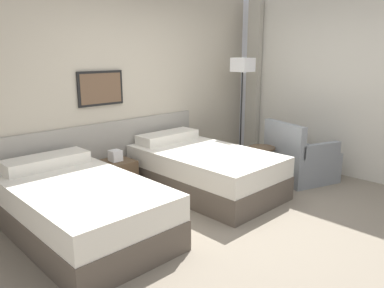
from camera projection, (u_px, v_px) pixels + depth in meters
name	position (u px, v px, depth m)	size (l,w,h in m)	color
ground_plane	(245.00, 223.00, 4.05)	(16.00, 16.00, 0.00)	slate
wall_headboard	(129.00, 90.00, 5.14)	(10.00, 0.10, 2.70)	#B7AD99
wall_window	(362.00, 86.00, 5.26)	(0.21, 4.51, 2.70)	white
bed_near_door	(80.00, 208.00, 3.74)	(1.15, 1.96, 0.68)	brown
bed_near_window	(204.00, 170.00, 4.95)	(1.15, 1.96, 0.68)	brown
nightstand	(116.00, 176.00, 4.86)	(0.42, 0.41, 0.58)	brown
floor_lamp	(242.00, 73.00, 5.88)	(0.29, 0.29, 1.72)	black
side_table	(261.00, 158.00, 5.31)	(0.38, 0.38, 0.50)	brown
armchair	(299.00, 161.00, 5.39)	(0.99, 0.99, 0.86)	gray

